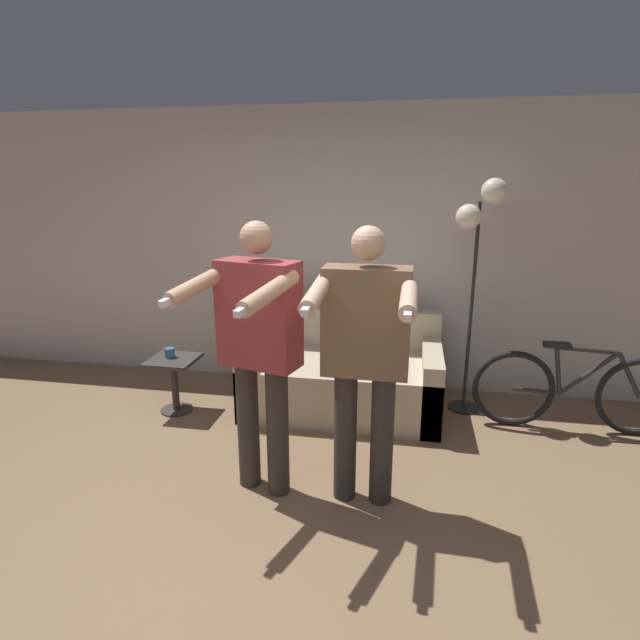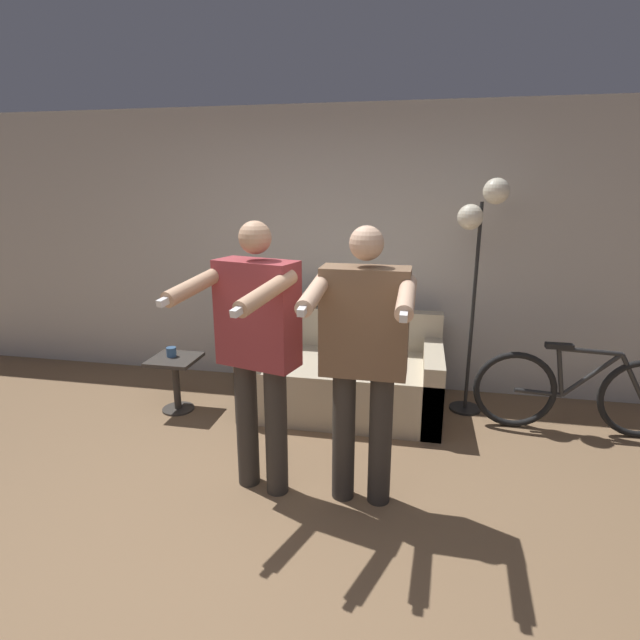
{
  "view_description": "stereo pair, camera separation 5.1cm",
  "coord_description": "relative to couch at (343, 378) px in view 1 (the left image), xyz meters",
  "views": [
    {
      "loc": [
        0.81,
        -2.16,
        1.92
      ],
      "look_at": [
        0.19,
        1.22,
        0.98
      ],
      "focal_mm": 28.0,
      "sensor_mm": 36.0,
      "label": 1
    },
    {
      "loc": [
        0.86,
        -2.15,
        1.92
      ],
      "look_at": [
        0.19,
        1.22,
        0.98
      ],
      "focal_mm": 28.0,
      "sensor_mm": 36.0,
      "label": 2
    }
  ],
  "objects": [
    {
      "name": "ground_plane",
      "position": [
        -0.27,
        -1.88,
        -0.27
      ],
      "size": [
        16.0,
        16.0,
        0.0
      ],
      "primitive_type": "plane",
      "color": "#846647"
    },
    {
      "name": "wall_back",
      "position": [
        -0.27,
        0.61,
        1.03
      ],
      "size": [
        10.0,
        0.05,
        2.6
      ],
      "color": "beige",
      "rests_on": "ground_plane"
    },
    {
      "name": "couch",
      "position": [
        0.0,
        0.0,
        0.0
      ],
      "size": [
        1.65,
        0.94,
        0.81
      ],
      "color": "beige",
      "rests_on": "ground_plane"
    },
    {
      "name": "person_left",
      "position": [
        -0.34,
        -1.31,
        0.72
      ],
      "size": [
        0.67,
        0.77,
        1.72
      ],
      "rotation": [
        0.0,
        0.0,
        -0.27
      ],
      "color": "#38332D",
      "rests_on": "ground_plane"
    },
    {
      "name": "person_right",
      "position": [
        0.3,
        -1.31,
        0.72
      ],
      "size": [
        0.57,
        0.67,
        1.7
      ],
      "rotation": [
        0.0,
        0.0,
        -0.01
      ],
      "color": "#38332D",
      "rests_on": "ground_plane"
    },
    {
      "name": "cat",
      "position": [
        -0.39,
        0.37,
        0.61
      ],
      "size": [
        0.41,
        0.13,
        0.17
      ],
      "color": "#B7AD9E",
      "rests_on": "couch"
    },
    {
      "name": "floor_lamp",
      "position": [
        1.06,
        0.16,
        1.29
      ],
      "size": [
        0.38,
        0.27,
        1.96
      ],
      "color": "black",
      "rests_on": "ground_plane"
    },
    {
      "name": "side_table",
      "position": [
        -1.42,
        -0.34,
        0.07
      ],
      "size": [
        0.39,
        0.39,
        0.48
      ],
      "color": "#38332D",
      "rests_on": "ground_plane"
    },
    {
      "name": "cup",
      "position": [
        -1.46,
        -0.31,
        0.25
      ],
      "size": [
        0.08,
        0.08,
        0.08
      ],
      "color": "#3D6693",
      "rests_on": "side_table"
    },
    {
      "name": "bicycle",
      "position": [
        1.86,
        -0.09,
        0.06
      ],
      "size": [
        1.57,
        0.07,
        0.73
      ],
      "color": "black",
      "rests_on": "ground_plane"
    }
  ]
}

